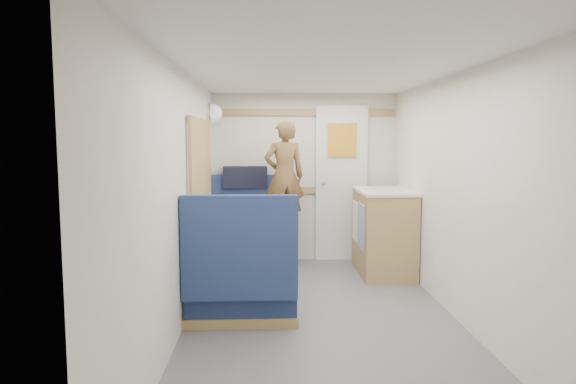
{
  "coord_description": "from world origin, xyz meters",
  "views": [
    {
      "loc": [
        -0.43,
        -3.9,
        1.47
      ],
      "look_at": [
        -0.25,
        0.9,
        0.97
      ],
      "focal_mm": 32.0,
      "sensor_mm": 36.0,
      "label": 1
    }
  ],
  "objects_px": {
    "tumbler_mid": "(230,209)",
    "person": "(284,176)",
    "galley_counter": "(383,231)",
    "bread_loaf": "(269,209)",
    "tumbler_left": "(226,217)",
    "tumbler_right": "(247,211)",
    "wine_glass": "(237,204)",
    "cheese_block": "(256,219)",
    "salt_grinder": "(244,214)",
    "dinette_table": "(246,233)",
    "beer_glass": "(269,210)",
    "duffel_bag": "(245,177)",
    "bench_far": "(249,242)",
    "pepper_grinder": "(251,210)",
    "orange_fruit": "(255,211)",
    "dome_light": "(213,113)",
    "tray": "(265,221)",
    "bench_near": "(242,285)"
  },
  "relations": [
    {
      "from": "duffel_bag",
      "to": "bread_loaf",
      "type": "height_order",
      "value": "duffel_bag"
    },
    {
      "from": "galley_counter",
      "to": "bread_loaf",
      "type": "height_order",
      "value": "galley_counter"
    },
    {
      "from": "pepper_grinder",
      "to": "wine_glass",
      "type": "bearing_deg",
      "value": -129.77
    },
    {
      "from": "cheese_block",
      "to": "beer_glass",
      "type": "distance_m",
      "value": 0.43
    },
    {
      "from": "dome_light",
      "to": "beer_glass",
      "type": "bearing_deg",
      "value": -52.66
    },
    {
      "from": "person",
      "to": "wine_glass",
      "type": "xyz_separation_m",
      "value": [
        -0.48,
        -0.67,
        -0.22
      ]
    },
    {
      "from": "tumbler_mid",
      "to": "person",
      "type": "bearing_deg",
      "value": 41.15
    },
    {
      "from": "dome_light",
      "to": "tumbler_mid",
      "type": "distance_m",
      "value": 1.19
    },
    {
      "from": "tumbler_mid",
      "to": "beer_glass",
      "type": "relative_size",
      "value": 0.91
    },
    {
      "from": "dome_light",
      "to": "galley_counter",
      "type": "height_order",
      "value": "dome_light"
    },
    {
      "from": "bench_near",
      "to": "cheese_block",
      "type": "bearing_deg",
      "value": 78.09
    },
    {
      "from": "duffel_bag",
      "to": "bench_near",
      "type": "bearing_deg",
      "value": -93.55
    },
    {
      "from": "duffel_bag",
      "to": "tray",
      "type": "height_order",
      "value": "duffel_bag"
    },
    {
      "from": "tray",
      "to": "orange_fruit",
      "type": "distance_m",
      "value": 0.29
    },
    {
      "from": "wine_glass",
      "to": "tumbler_left",
      "type": "xyz_separation_m",
      "value": [
        -0.07,
        -0.4,
        -0.06
      ]
    },
    {
      "from": "pepper_grinder",
      "to": "bread_loaf",
      "type": "xyz_separation_m",
      "value": [
        0.18,
        0.02,
        0.01
      ]
    },
    {
      "from": "dinette_table",
      "to": "tray",
      "type": "bearing_deg",
      "value": -58.51
    },
    {
      "from": "duffel_bag",
      "to": "tumbler_right",
      "type": "height_order",
      "value": "duffel_bag"
    },
    {
      "from": "bread_loaf",
      "to": "wine_glass",
      "type": "bearing_deg",
      "value": -150.92
    },
    {
      "from": "orange_fruit",
      "to": "bench_far",
      "type": "bearing_deg",
      "value": 95.86
    },
    {
      "from": "tumbler_left",
      "to": "tumbler_right",
      "type": "height_order",
      "value": "same"
    },
    {
      "from": "person",
      "to": "cheese_block",
      "type": "height_order",
      "value": "person"
    },
    {
      "from": "beer_glass",
      "to": "tray",
      "type": "bearing_deg",
      "value": -96.68
    },
    {
      "from": "beer_glass",
      "to": "bread_loaf",
      "type": "bearing_deg",
      "value": 90.0
    },
    {
      "from": "tumbler_left",
      "to": "bench_far",
      "type": "bearing_deg",
      "value": 82.87
    },
    {
      "from": "wine_glass",
      "to": "tray",
      "type": "bearing_deg",
      "value": -50.12
    },
    {
      "from": "cheese_block",
      "to": "pepper_grinder",
      "type": "relative_size",
      "value": 1.23
    },
    {
      "from": "dinette_table",
      "to": "beer_glass",
      "type": "bearing_deg",
      "value": 11.06
    },
    {
      "from": "duffel_bag",
      "to": "pepper_grinder",
      "type": "height_order",
      "value": "duffel_bag"
    },
    {
      "from": "cheese_block",
      "to": "pepper_grinder",
      "type": "xyz_separation_m",
      "value": [
        -0.06,
        0.55,
        0.01
      ]
    },
    {
      "from": "wine_glass",
      "to": "beer_glass",
      "type": "xyz_separation_m",
      "value": [
        0.31,
        0.02,
        -0.07
      ]
    },
    {
      "from": "dinette_table",
      "to": "tumbler_right",
      "type": "height_order",
      "value": "tumbler_right"
    },
    {
      "from": "cheese_block",
      "to": "pepper_grinder",
      "type": "height_order",
      "value": "pepper_grinder"
    },
    {
      "from": "wine_glass",
      "to": "bread_loaf",
      "type": "height_order",
      "value": "wine_glass"
    },
    {
      "from": "person",
      "to": "wine_glass",
      "type": "relative_size",
      "value": 7.29
    },
    {
      "from": "galley_counter",
      "to": "cheese_block",
      "type": "distance_m",
      "value": 1.67
    },
    {
      "from": "person",
      "to": "bread_loaf",
      "type": "distance_m",
      "value": 0.6
    },
    {
      "from": "salt_grinder",
      "to": "bread_loaf",
      "type": "distance_m",
      "value": 0.39
    },
    {
      "from": "bread_loaf",
      "to": "salt_grinder",
      "type": "bearing_deg",
      "value": -126.71
    },
    {
      "from": "bench_far",
      "to": "bench_near",
      "type": "relative_size",
      "value": 1.0
    },
    {
      "from": "person",
      "to": "salt_grinder",
      "type": "height_order",
      "value": "person"
    },
    {
      "from": "tumbler_mid",
      "to": "bread_loaf",
      "type": "distance_m",
      "value": 0.39
    },
    {
      "from": "dome_light",
      "to": "salt_grinder",
      "type": "height_order",
      "value": "dome_light"
    },
    {
      "from": "tumbler_left",
      "to": "beer_glass",
      "type": "relative_size",
      "value": 1.07
    },
    {
      "from": "cheese_block",
      "to": "salt_grinder",
      "type": "xyz_separation_m",
      "value": [
        -0.11,
        0.25,
        0.01
      ]
    },
    {
      "from": "dinette_table",
      "to": "orange_fruit",
      "type": "distance_m",
      "value": 0.23
    },
    {
      "from": "person",
      "to": "pepper_grinder",
      "type": "bearing_deg",
      "value": 45.47
    },
    {
      "from": "salt_grinder",
      "to": "orange_fruit",
      "type": "bearing_deg",
      "value": 40.45
    },
    {
      "from": "duffel_bag",
      "to": "wine_glass",
      "type": "bearing_deg",
      "value": -96.71
    },
    {
      "from": "bench_far",
      "to": "tumbler_right",
      "type": "distance_m",
      "value": 1.0
    }
  ]
}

